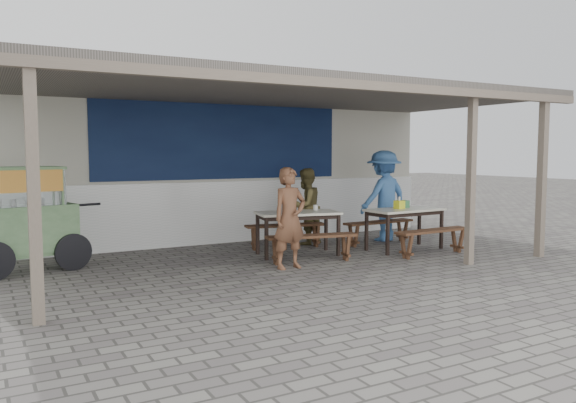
% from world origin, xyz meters
% --- Properties ---
extents(ground, '(60.00, 60.00, 0.00)m').
position_xyz_m(ground, '(0.00, 0.00, 0.00)').
color(ground, slate).
rests_on(ground, ground).
extents(back_wall, '(9.00, 1.28, 3.50)m').
position_xyz_m(back_wall, '(-0.00, 3.58, 1.72)').
color(back_wall, '#AFAD9D').
rests_on(back_wall, ground).
extents(warung_roof, '(9.00, 4.21, 2.81)m').
position_xyz_m(warung_roof, '(0.02, 0.90, 2.71)').
color(warung_roof, '#5C564F').
rests_on(warung_roof, ground).
extents(table_left, '(1.50, 0.96, 0.75)m').
position_xyz_m(table_left, '(0.38, 1.10, 0.67)').
color(table_left, white).
rests_on(table_left, ground).
extents(bench_left_street, '(1.52, 0.57, 0.45)m').
position_xyz_m(bench_left_street, '(0.24, 0.41, 0.34)').
color(bench_left_street, brown).
rests_on(bench_left_street, ground).
extents(bench_left_wall, '(1.52, 0.57, 0.45)m').
position_xyz_m(bench_left_wall, '(0.52, 1.79, 0.34)').
color(bench_left_wall, brown).
rests_on(bench_left_wall, ground).
extents(table_right, '(1.46, 0.75, 0.75)m').
position_xyz_m(table_right, '(2.35, 0.64, 0.67)').
color(table_right, white).
rests_on(table_right, ground).
extents(bench_right_street, '(1.54, 0.36, 0.45)m').
position_xyz_m(bench_right_street, '(2.39, -0.06, 0.34)').
color(bench_right_street, brown).
rests_on(bench_right_street, ground).
extents(bench_right_wall, '(1.54, 0.36, 0.45)m').
position_xyz_m(bench_right_wall, '(2.32, 1.34, 0.34)').
color(bench_right_wall, brown).
rests_on(bench_right_wall, ground).
extents(vendor_cart, '(1.84, 1.06, 1.55)m').
position_xyz_m(vendor_cart, '(-3.81, 1.86, 0.84)').
color(vendor_cart, '#6C9060').
rests_on(vendor_cart, ground).
extents(patron_street_side, '(0.60, 0.42, 1.54)m').
position_xyz_m(patron_street_side, '(-0.28, 0.20, 0.77)').
color(patron_street_side, brown).
rests_on(patron_street_side, ground).
extents(patron_wall_side, '(0.86, 0.76, 1.46)m').
position_xyz_m(patron_wall_side, '(1.09, 2.03, 0.73)').
color(patron_wall_side, brown).
rests_on(patron_wall_side, ground).
extents(patron_right_table, '(1.25, 0.83, 1.80)m').
position_xyz_m(patron_right_table, '(2.69, 1.67, 0.90)').
color(patron_right_table, '#4172B1').
rests_on(patron_right_table, ground).
extents(tissue_box, '(0.16, 0.16, 0.15)m').
position_xyz_m(tissue_box, '(2.25, 0.67, 0.82)').
color(tissue_box, yellow).
rests_on(tissue_box, table_right).
extents(donation_box, '(0.22, 0.16, 0.13)m').
position_xyz_m(donation_box, '(2.43, 0.79, 0.82)').
color(donation_box, '#377C4B').
rests_on(donation_box, table_right).
extents(condiment_jar, '(0.08, 0.08, 0.09)m').
position_xyz_m(condiment_jar, '(0.79, 1.19, 0.80)').
color(condiment_jar, silver).
rests_on(condiment_jar, table_left).
extents(condiment_bowl, '(0.18, 0.18, 0.05)m').
position_xyz_m(condiment_bowl, '(0.28, 1.10, 0.77)').
color(condiment_bowl, silver).
rests_on(condiment_bowl, table_left).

